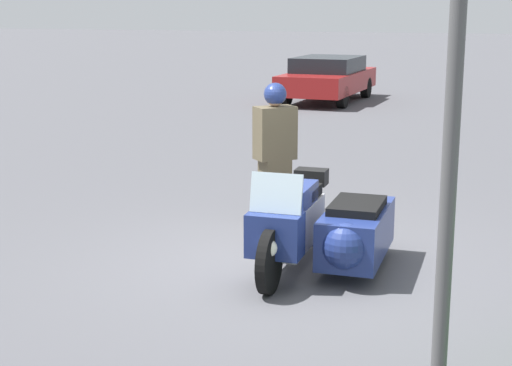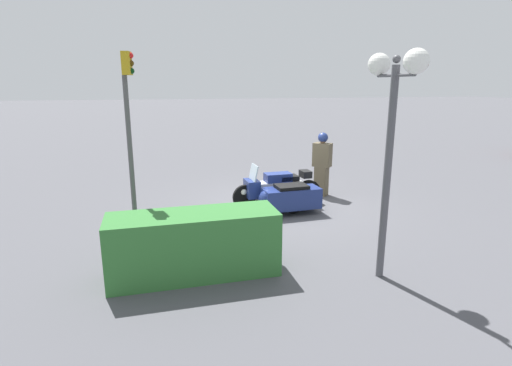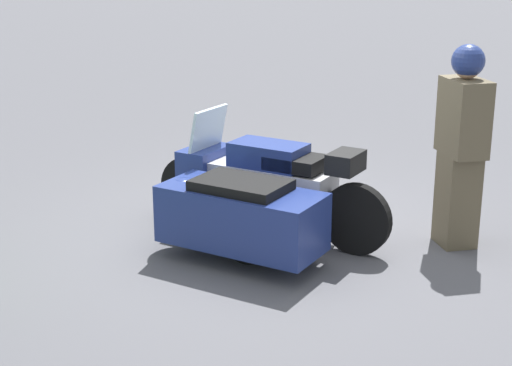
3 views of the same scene
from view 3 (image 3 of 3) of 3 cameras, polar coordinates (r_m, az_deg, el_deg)
ground_plane at (r=7.41m, az=1.15°, el=-3.80°), size 160.00×160.00×0.00m
police_motorcycle at (r=6.97m, az=-0.83°, el=-1.13°), size 2.42×1.24×1.15m
officer_rider at (r=7.14m, az=14.73°, el=2.91°), size 0.56×0.56×1.82m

